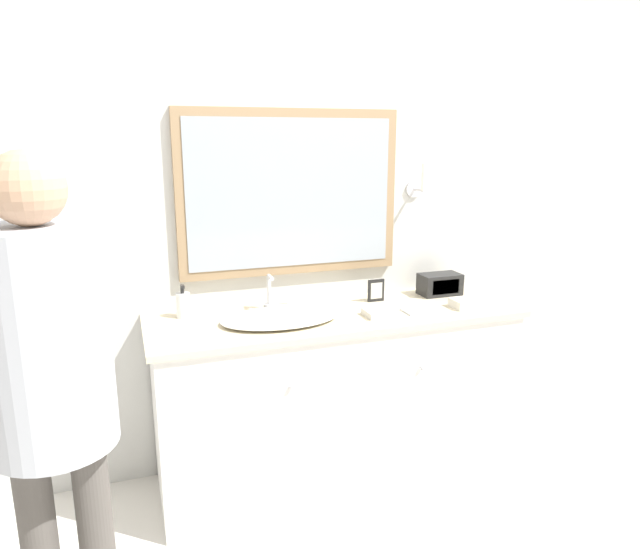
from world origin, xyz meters
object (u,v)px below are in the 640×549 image
soap_bottle (183,305)px  picture_frame (376,290)px  appliance_box (440,284)px  person (48,365)px  sink_basin (279,317)px

soap_bottle → picture_frame: 0.98m
appliance_box → person: bearing=-155.7°
picture_frame → person: 1.69m
soap_bottle → picture_frame: soap_bottle is taller
sink_basin → appliance_box: 0.96m
sink_basin → person: 1.14m
soap_bottle → appliance_box: 1.36m
picture_frame → sink_basin: bearing=-165.4°
sink_basin → soap_bottle: bearing=154.5°
soap_bottle → appliance_box: bearing=-1.9°
sink_basin → person: bearing=-143.0°
soap_bottle → person: (-0.49, -0.88, 0.10)m
person → picture_frame: bearing=29.5°
soap_bottle → person: person is taller
soap_bottle → picture_frame: size_ratio=1.37×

